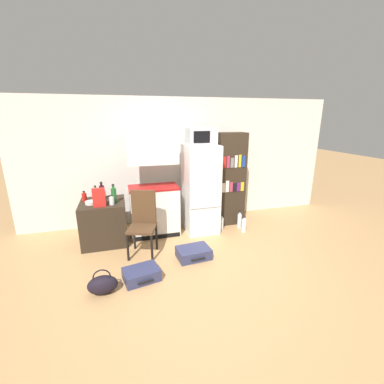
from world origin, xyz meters
The scene contains 22 objects.
ground_plane centered at (0.00, 0.00, 0.00)m, with size 24.00×24.00×0.00m, color tan.
wall_back centered at (0.20, 2.00, 1.23)m, with size 6.40×0.10×2.46m.
side_table centered at (-1.40, 1.24, 0.36)m, with size 0.73×0.71×0.72m.
kitchen_hutch centered at (-0.52, 1.34, 0.88)m, with size 0.87×0.52×1.92m.
refrigerator centered at (0.33, 1.28, 0.81)m, with size 0.58×0.67×1.62m.
microwave centered at (0.33, 1.28, 1.76)m, with size 0.49×0.37×0.29m.
bookshelf centered at (0.99, 1.45, 0.90)m, with size 0.56×0.32×1.81m.
bottle_ketchup_red centered at (-1.68, 1.34, 0.80)m, with size 0.08×0.08×0.18m.
bottle_wine_dark centered at (-1.39, 1.39, 0.85)m, with size 0.08×0.08×0.31m.
bottle_milk_white centered at (-1.39, 1.53, 0.79)m, with size 0.09×0.09×0.16m.
bottle_clear_short centered at (-1.23, 1.06, 0.79)m, with size 0.08×0.08×0.16m.
bottle_olive_oil centered at (-1.49, 1.37, 0.83)m, with size 0.07×0.07×0.26m.
bottle_green_tall centered at (-1.20, 1.14, 0.86)m, with size 0.08×0.08×0.32m.
bowl centered at (-1.57, 1.18, 0.75)m, with size 0.18×0.18×0.05m.
cereal_box centered at (-1.42, 1.00, 0.87)m, with size 0.19×0.07×0.30m.
chair centered at (-0.78, 0.70, 0.58)m, with size 0.51×0.51×1.00m.
suitcase_large_flat centered at (-0.08, 0.31, 0.08)m, with size 0.52×0.41×0.16m.
suitcase_small_flat centered at (-0.90, -0.04, 0.08)m, with size 0.51×0.42×0.16m.
handbag centered at (-1.37, -0.20, 0.12)m, with size 0.36×0.20×0.33m.
water_bottle_front centered at (1.09, 0.95, 0.13)m, with size 0.09×0.09×0.31m.
water_bottle_middle centered at (1.10, 1.15, 0.15)m, with size 0.08×0.08×0.35m.
water_bottle_back centered at (0.72, 1.15, 0.13)m, with size 0.09×0.09×0.30m.
Camera 1 is at (-1.05, -3.07, 2.09)m, focal length 24.00 mm.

